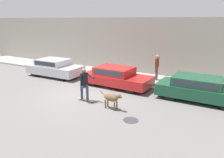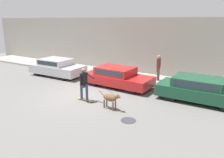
# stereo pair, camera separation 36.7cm
# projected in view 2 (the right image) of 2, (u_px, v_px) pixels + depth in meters

# --- Properties ---
(ground_plane) EXTENTS (36.00, 36.00, 0.00)m
(ground_plane) POSITION_uv_depth(u_px,v_px,m) (84.00, 96.00, 11.61)
(ground_plane) COLOR slate
(back_wall) EXTENTS (32.00, 0.30, 4.09)m
(back_wall) POSITION_uv_depth(u_px,v_px,m) (136.00, 46.00, 16.12)
(back_wall) COLOR #9E998E
(back_wall) RESTS_ON ground_plane
(sidewalk_curb) EXTENTS (30.00, 2.55, 0.14)m
(sidewalk_curb) POSITION_uv_depth(u_px,v_px,m) (126.00, 76.00, 15.46)
(sidewalk_curb) COLOR #A39E93
(sidewalk_curb) RESTS_ON ground_plane
(parked_car_0) EXTENTS (4.01, 1.96, 1.22)m
(parked_car_0) POSITION_uv_depth(u_px,v_px,m) (57.00, 67.00, 15.73)
(parked_car_0) COLOR black
(parked_car_0) RESTS_ON ground_plane
(parked_car_1) EXTENTS (4.26, 1.92, 1.19)m
(parked_car_1) POSITION_uv_depth(u_px,v_px,m) (117.00, 77.00, 13.19)
(parked_car_1) COLOR black
(parked_car_1) RESTS_ON ground_plane
(parked_car_2) EXTENTS (4.15, 1.85, 1.20)m
(parked_car_2) POSITION_uv_depth(u_px,v_px,m) (200.00, 89.00, 10.78)
(parked_car_2) COLOR black
(parked_car_2) RESTS_ON ground_plane
(dog) EXTENTS (1.20, 0.42, 0.78)m
(dog) POSITION_uv_depth(u_px,v_px,m) (110.00, 98.00, 9.86)
(dog) COLOR brown
(dog) RESTS_ON ground_plane
(skateboarder) EXTENTS (2.50, 0.53, 1.67)m
(skateboarder) POSITION_uv_depth(u_px,v_px,m) (84.00, 82.00, 10.73)
(skateboarder) COLOR beige
(skateboarder) RESTS_ON ground_plane
(pedestrian_with_bag) EXTENTS (0.28, 0.71, 1.64)m
(pedestrian_with_bag) POSITION_uv_depth(u_px,v_px,m) (159.00, 67.00, 13.92)
(pedestrian_with_bag) COLOR brown
(pedestrian_with_bag) RESTS_ON sidewalk_curb
(manhole_cover) EXTENTS (0.62, 0.62, 0.01)m
(manhole_cover) POSITION_uv_depth(u_px,v_px,m) (128.00, 120.00, 8.83)
(manhole_cover) COLOR #38383D
(manhole_cover) RESTS_ON ground_plane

